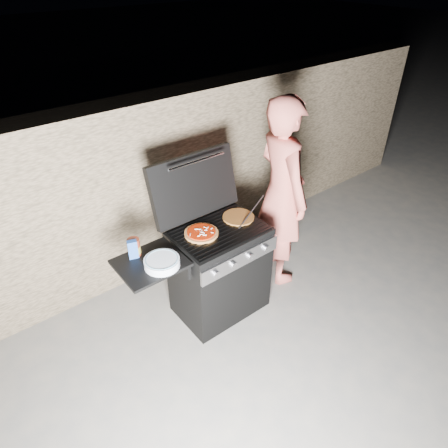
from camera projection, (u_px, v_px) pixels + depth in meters
ground at (220, 306)px, 3.90m from camera, size 50.00×50.00×0.00m
stone_wall at (157, 184)px, 4.08m from camera, size 8.00×0.35×1.80m
gas_grill at (197, 282)px, 3.52m from camera, size 1.34×0.79×0.91m
pizza_topped at (201, 233)px, 3.33m from camera, size 0.35×0.35×0.03m
pizza_plain at (238, 217)px, 3.54m from camera, size 0.30×0.30×0.02m
sauce_jar at (134, 247)px, 3.08m from camera, size 0.12×0.12×0.15m
blue_carton at (133, 249)px, 3.05m from camera, size 0.08×0.06×0.16m
plate_stack at (162, 262)px, 3.00m from camera, size 0.31×0.31×0.06m
person at (281, 194)px, 3.82m from camera, size 0.61×0.79×1.91m
tongs at (252, 211)px, 3.55m from camera, size 0.45×0.19×0.10m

